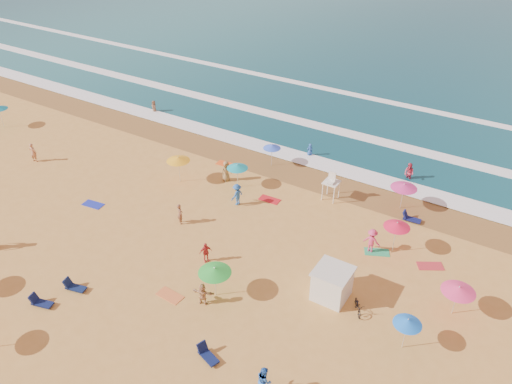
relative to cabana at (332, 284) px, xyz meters
The scene contains 12 objects.
ground 7.48m from the cabana, behind, with size 220.00×220.00×0.00m, color gold.
ocean 84.08m from the cabana, 95.06° to the left, with size 220.00×140.00×0.18m, color #0C4756.
wet_sand 14.35m from the cabana, 121.17° to the left, with size 220.00×220.00×0.00m, color olive.
surf_foam 22.35m from the cabana, 109.37° to the left, with size 200.00×18.70×0.05m.
cabana is the anchor object (origin of this frame).
cabana_roof 1.06m from the cabana, ahead, with size 2.20×2.20×0.12m, color silver.
bicycle 2.01m from the cabana, ahead, with size 0.54×1.56×0.82m, color black.
lifeguard_stand 11.10m from the cabana, 114.99° to the left, with size 1.20×1.20×2.10m, color white, non-canonical shape.
beach_umbrellas 6.77m from the cabana, behind, with size 68.39×28.25×0.75m.
loungers 4.85m from the cabana, 102.28° to the right, with size 65.44×22.19×0.34m.
towels 7.12m from the cabana, 160.85° to the right, with size 45.59×27.40×0.03m.
beachgoers 7.78m from the cabana, 148.86° to the left, with size 44.14×27.59×2.08m.
Camera 1 is at (15.41, -21.36, 22.25)m, focal length 35.00 mm.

